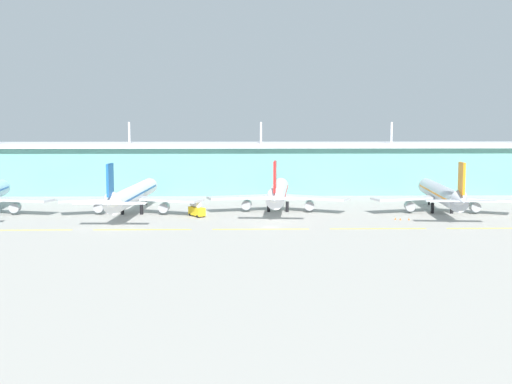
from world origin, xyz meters
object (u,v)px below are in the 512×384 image
(safety_cone_left_wingtip, at_px, (409,219))
(safety_cone_nose_front, at_px, (395,219))
(safety_cone_right_wingtip, at_px, (400,219))
(airliner_near_middle, at_px, (133,195))
(fuel_truck, at_px, (197,210))
(airliner_far_middle, at_px, (442,194))
(airliner_center, at_px, (278,193))

(safety_cone_left_wingtip, height_order, safety_cone_nose_front, same)
(safety_cone_nose_front, height_order, safety_cone_right_wingtip, same)
(airliner_near_middle, height_order, fuel_truck, airliner_near_middle)
(safety_cone_left_wingtip, bearing_deg, safety_cone_right_wingtip, 172.81)
(fuel_truck, height_order, safety_cone_left_wingtip, fuel_truck)
(airliner_far_middle, height_order, safety_cone_left_wingtip, airliner_far_middle)
(airliner_far_middle, bearing_deg, safety_cone_left_wingtip, -132.55)
(airliner_near_middle, relative_size, airliner_center, 1.16)
(fuel_truck, height_order, safety_cone_nose_front, fuel_truck)
(airliner_center, xyz_separation_m, safety_cone_right_wingtip, (37.38, -21.34, -6.09))
(airliner_near_middle, xyz_separation_m, fuel_truck, (21.82, -6.59, -4.19))
(airliner_center, distance_m, fuel_truck, 30.07)
(airliner_near_middle, distance_m, airliner_far_middle, 104.48)
(fuel_truck, relative_size, safety_cone_left_wingtip, 10.66)
(fuel_truck, bearing_deg, safety_cone_left_wingtip, -8.40)
(airliner_near_middle, relative_size, fuel_truck, 9.44)
(fuel_truck, bearing_deg, airliner_center, 23.16)
(airliner_center, height_order, safety_cone_nose_front, airliner_center)
(safety_cone_right_wingtip, bearing_deg, airliner_near_middle, 169.40)
(fuel_truck, height_order, safety_cone_right_wingtip, fuel_truck)
(airliner_center, xyz_separation_m, fuel_truck, (-27.38, -11.71, -4.18))
(airliner_far_middle, xyz_separation_m, safety_cone_nose_front, (-19.28, -15.41, -6.10))
(airliner_far_middle, relative_size, safety_cone_left_wingtip, 93.08)
(fuel_truck, distance_m, safety_cone_right_wingtip, 65.50)
(airliner_near_middle, bearing_deg, fuel_truck, -16.80)
(airliner_far_middle, bearing_deg, airliner_center, 174.80)
(safety_cone_left_wingtip, relative_size, safety_cone_right_wingtip, 1.00)
(safety_cone_left_wingtip, xyz_separation_m, safety_cone_nose_front, (-4.01, 1.22, 0.00))
(safety_cone_nose_front, bearing_deg, airliner_far_middle, 38.64)
(airliner_center, relative_size, safety_cone_right_wingtip, 86.46)
(airliner_far_middle, relative_size, safety_cone_nose_front, 93.08)
(airliner_center, height_order, fuel_truck, airliner_center)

